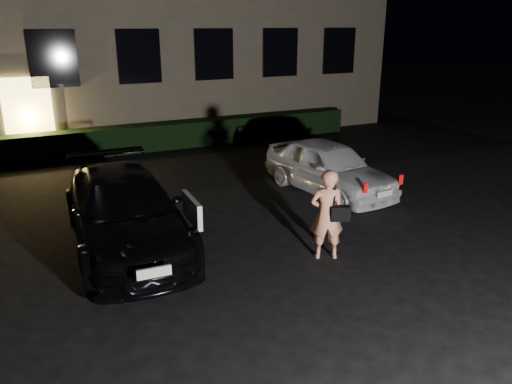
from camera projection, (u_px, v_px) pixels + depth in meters
name	position (u px, v px, depth m)	size (l,w,h in m)	color
ground	(321.00, 296.00, 7.75)	(80.00, 80.00, 0.00)	black
hedge	(148.00, 137.00, 16.55)	(15.00, 0.70, 0.85)	black
sedan	(125.00, 211.00, 9.35)	(2.17, 4.96, 1.39)	black
hatch	(329.00, 167.00, 12.32)	(1.98, 3.99, 1.31)	white
man	(327.00, 215.00, 8.78)	(0.71, 0.61, 1.65)	#E89368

